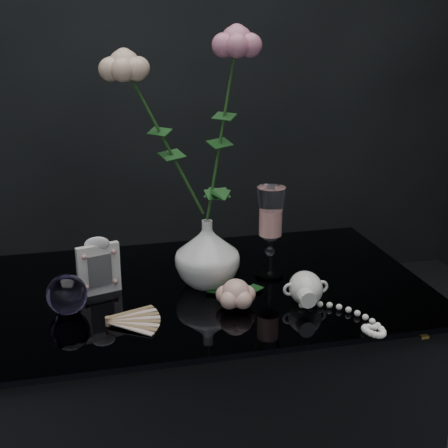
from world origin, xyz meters
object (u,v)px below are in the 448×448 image
object	(u,v)px
vase	(207,253)
pearl_jar	(306,287)
picture_frame	(99,265)
loose_rose	(236,294)
paperweight	(67,294)
wine_glass	(270,233)

from	to	relation	value
vase	pearl_jar	xyz separation A→B (m)	(0.18, -0.13, -0.04)
picture_frame	loose_rose	size ratio (longest dim) A/B	0.72
picture_frame	paperweight	distance (m)	0.11
wine_glass	pearl_jar	world-z (taller)	wine_glass
vase	loose_rose	xyz separation A→B (m)	(0.03, -0.12, -0.04)
picture_frame	pearl_jar	world-z (taller)	picture_frame
vase	pearl_jar	bearing A→B (deg)	-37.48
vase	paperweight	xyz separation A→B (m)	(-0.30, -0.07, -0.03)
paperweight	loose_rose	distance (m)	0.33
wine_glass	paperweight	world-z (taller)	wine_glass
paperweight	vase	bearing A→B (deg)	13.45
vase	paperweight	size ratio (longest dim) A/B	1.82
vase	loose_rose	size ratio (longest dim) A/B	0.83
paperweight	wine_glass	bearing A→B (deg)	10.89
vase	loose_rose	bearing A→B (deg)	-75.66
vase	pearl_jar	size ratio (longest dim) A/B	0.60
loose_rose	wine_glass	bearing A→B (deg)	44.66
vase	wine_glass	bearing A→B (deg)	5.55
pearl_jar	loose_rose	bearing A→B (deg)	177.95
vase	picture_frame	distance (m)	0.23
wine_glass	pearl_jar	xyz separation A→B (m)	(0.03, -0.15, -0.07)
picture_frame	loose_rose	distance (m)	0.29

